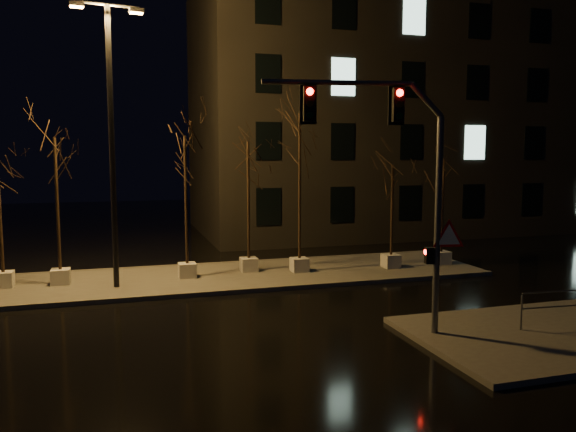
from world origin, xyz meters
name	(u,v)px	position (x,y,z in m)	size (l,w,h in m)	color
ground	(241,324)	(0.00, 0.00, 0.00)	(90.00, 90.00, 0.00)	black
median	(209,278)	(0.00, 6.00, 0.07)	(22.00, 5.00, 0.15)	#47443F
sidewalk_corner	(545,335)	(7.50, -3.50, 0.07)	(7.00, 5.00, 0.15)	#47443F
building	(393,113)	(14.00, 18.00, 7.50)	(25.00, 12.00, 15.00)	black
tree_1	(56,171)	(-5.38, 6.19, 4.27)	(1.80, 1.80, 5.43)	#B7B5AB
tree_2	(185,167)	(-0.83, 5.98, 4.35)	(1.80, 1.80, 5.54)	#B7B5AB
tree_3	(248,171)	(1.68, 6.38, 4.20)	(1.80, 1.80, 5.34)	#B7B5AB
tree_4	(300,149)	(3.62, 5.76, 5.05)	(1.80, 1.80, 6.46)	#B7B5AB
tree_5	(392,188)	(7.52, 5.41, 3.48)	(1.80, 1.80, 4.38)	#B7B5AB
tree_6	(443,182)	(9.94, 5.47, 3.66)	(1.80, 1.80, 4.62)	#B7B5AB
traffic_signal_mast	(400,171)	(3.61, -2.51, 4.43)	(5.28, 1.00, 6.52)	#56595E
streetlight_main	(111,127)	(-3.43, 5.14, 5.79)	(2.45, 0.62, 9.78)	black
guard_rail_a	(559,303)	(8.15, -3.24, 0.82)	(2.36, 0.23, 1.02)	#56595E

